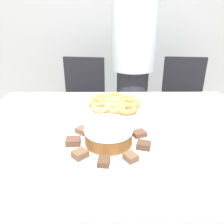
# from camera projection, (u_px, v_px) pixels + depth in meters

# --- Properties ---
(wall_back) EXTENTS (8.00, 0.05, 2.60)m
(wall_back) POSITION_uv_depth(u_px,v_px,m) (113.00, 13.00, 2.38)
(wall_back) COLOR #A8AAAD
(wall_back) RESTS_ON ground_plane
(table) EXTENTS (1.51, 1.09, 0.76)m
(table) POSITION_uv_depth(u_px,v_px,m) (116.00, 141.00, 1.12)
(table) COLOR silver
(table) RESTS_ON ground_plane
(person_standing) EXTENTS (0.39, 0.39, 1.66)m
(person_standing) POSITION_uv_depth(u_px,v_px,m) (133.00, 65.00, 1.97)
(person_standing) COLOR #383842
(person_standing) RESTS_ON ground_plane
(office_chair_left) EXTENTS (0.50, 0.50, 0.92)m
(office_chair_left) POSITION_uv_depth(u_px,v_px,m) (82.00, 109.00, 2.12)
(office_chair_left) COLOR black
(office_chair_left) RESTS_ON ground_plane
(office_chair_right) EXTENTS (0.49, 0.49, 0.92)m
(office_chair_right) POSITION_uv_depth(u_px,v_px,m) (182.00, 109.00, 2.12)
(office_chair_right) COLOR black
(office_chair_right) RESTS_ON ground_plane
(plate_cake) EXTENTS (0.40, 0.40, 0.01)m
(plate_cake) POSITION_uv_depth(u_px,v_px,m) (109.00, 144.00, 0.93)
(plate_cake) COLOR white
(plate_cake) RESTS_ON table
(plate_donuts) EXTENTS (0.38, 0.38, 0.01)m
(plate_donuts) POSITION_uv_depth(u_px,v_px,m) (114.00, 106.00, 1.31)
(plate_donuts) COLOR white
(plate_donuts) RESTS_ON table
(frosted_cake) EXTENTS (0.20, 0.20, 0.07)m
(frosted_cake) POSITION_uv_depth(u_px,v_px,m) (109.00, 136.00, 0.91)
(frosted_cake) COLOR brown
(frosted_cake) RESTS_ON plate_cake
(lamington_0) EXTENTS (0.05, 0.06, 0.02)m
(lamington_0) POSITION_uv_depth(u_px,v_px,m) (104.00, 162.00, 0.78)
(lamington_0) COLOR #513828
(lamington_0) RESTS_ON plate_cake
(lamington_1) EXTENTS (0.06, 0.06, 0.03)m
(lamington_1) POSITION_uv_depth(u_px,v_px,m) (131.00, 157.00, 0.81)
(lamington_1) COLOR brown
(lamington_1) RESTS_ON plate_cake
(lamington_2) EXTENTS (0.07, 0.06, 0.03)m
(lamington_2) POSITION_uv_depth(u_px,v_px,m) (144.00, 145.00, 0.88)
(lamington_2) COLOR #513828
(lamington_2) RESTS_ON plate_cake
(lamington_3) EXTENTS (0.07, 0.07, 0.02)m
(lamington_3) POSITION_uv_depth(u_px,v_px,m) (139.00, 133.00, 0.98)
(lamington_3) COLOR brown
(lamington_3) RESTS_ON plate_cake
(lamington_4) EXTENTS (0.06, 0.06, 0.03)m
(lamington_4) POSITION_uv_depth(u_px,v_px,m) (123.00, 126.00, 1.04)
(lamington_4) COLOR #513828
(lamington_4) RESTS_ON plate_cake
(lamington_5) EXTENTS (0.05, 0.05, 0.03)m
(lamington_5) POSITION_uv_depth(u_px,v_px,m) (101.00, 125.00, 1.05)
(lamington_5) COLOR brown
(lamington_5) RESTS_ON plate_cake
(lamington_6) EXTENTS (0.07, 0.07, 0.02)m
(lamington_6) POSITION_uv_depth(u_px,v_px,m) (83.00, 130.00, 1.00)
(lamington_6) COLOR brown
(lamington_6) RESTS_ON plate_cake
(lamington_7) EXTENTS (0.06, 0.05, 0.03)m
(lamington_7) POSITION_uv_depth(u_px,v_px,m) (73.00, 141.00, 0.91)
(lamington_7) COLOR brown
(lamington_7) RESTS_ON plate_cake
(lamington_8) EXTENTS (0.07, 0.07, 0.03)m
(lamington_8) POSITION_uv_depth(u_px,v_px,m) (80.00, 154.00, 0.82)
(lamington_8) COLOR brown
(lamington_8) RESTS_ON plate_cake
(donut_0) EXTENTS (0.11, 0.11, 0.03)m
(donut_0) POSITION_uv_depth(u_px,v_px,m) (114.00, 103.00, 1.31)
(donut_0) COLOR #E5AD66
(donut_0) RESTS_ON plate_donuts
(donut_1) EXTENTS (0.12, 0.12, 0.03)m
(donut_1) POSITION_uv_depth(u_px,v_px,m) (115.00, 108.00, 1.24)
(donut_1) COLOR tan
(donut_1) RESTS_ON plate_donuts
(donut_2) EXTENTS (0.13, 0.13, 0.03)m
(donut_2) POSITION_uv_depth(u_px,v_px,m) (126.00, 109.00, 1.22)
(donut_2) COLOR #C68447
(donut_2) RESTS_ON plate_donuts
(donut_3) EXTENTS (0.13, 0.13, 0.04)m
(donut_3) POSITION_uv_depth(u_px,v_px,m) (130.00, 103.00, 1.29)
(donut_3) COLOR #C68447
(donut_3) RESTS_ON plate_donuts
(donut_4) EXTENTS (0.11, 0.11, 0.03)m
(donut_4) POSITION_uv_depth(u_px,v_px,m) (127.00, 99.00, 1.37)
(donut_4) COLOR #C68447
(donut_4) RESTS_ON plate_donuts
(donut_5) EXTENTS (0.12, 0.12, 0.03)m
(donut_5) POSITION_uv_depth(u_px,v_px,m) (115.00, 97.00, 1.41)
(donut_5) COLOR #D18E4C
(donut_5) RESTS_ON plate_donuts
(donut_6) EXTENTS (0.13, 0.13, 0.04)m
(donut_6) POSITION_uv_depth(u_px,v_px,m) (102.00, 98.00, 1.39)
(donut_6) COLOR #D18E4C
(donut_6) RESTS_ON plate_donuts
(donut_7) EXTENTS (0.13, 0.13, 0.04)m
(donut_7) POSITION_uv_depth(u_px,v_px,m) (99.00, 102.00, 1.31)
(donut_7) COLOR #C68447
(donut_7) RESTS_ON plate_donuts
(donut_8) EXTENTS (0.11, 0.11, 0.03)m
(donut_8) POSITION_uv_depth(u_px,v_px,m) (101.00, 107.00, 1.24)
(donut_8) COLOR #E5AD66
(donut_8) RESTS_ON plate_donuts
(napkin) EXTENTS (0.15, 0.13, 0.01)m
(napkin) POSITION_uv_depth(u_px,v_px,m) (32.00, 143.00, 0.93)
(napkin) COLOR white
(napkin) RESTS_ON table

